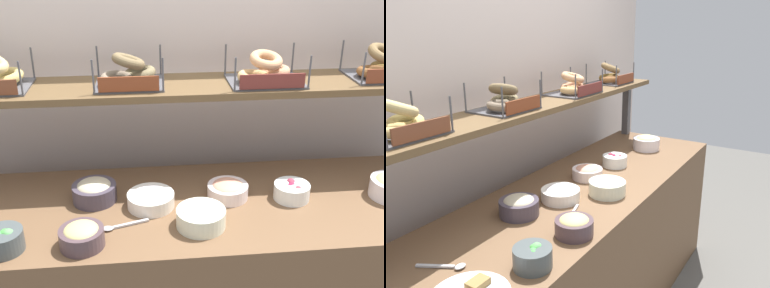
# 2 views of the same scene
# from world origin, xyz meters

# --- Properties ---
(back_wall) EXTENTS (3.49, 0.06, 2.40)m
(back_wall) POSITION_xyz_m (0.00, 0.55, 1.20)
(back_wall) COLOR beige
(back_wall) RESTS_ON ground_plane
(deli_counter) EXTENTS (2.29, 0.70, 0.85)m
(deli_counter) POSITION_xyz_m (0.00, 0.00, 0.42)
(deli_counter) COLOR brown
(deli_counter) RESTS_ON ground_plane
(upper_shelf) EXTENTS (2.25, 0.32, 0.03)m
(upper_shelf) POSITION_xyz_m (0.00, 0.27, 1.26)
(upper_shelf) COLOR brown
(upper_shelf) RESTS_ON shelf_riser_left
(bowl_veggie_mix) EXTENTS (0.14, 0.14, 0.09)m
(bowl_veggie_mix) POSITION_xyz_m (-0.74, -0.24, 0.89)
(bowl_veggie_mix) COLOR #485152
(bowl_veggie_mix) RESTS_ON deli_counter
(bowl_beet_salad) EXTENTS (0.15, 0.15, 0.08)m
(bowl_beet_salad) POSITION_xyz_m (0.36, 0.00, 0.89)
(bowl_beet_salad) COLOR white
(bowl_beet_salad) RESTS_ON deli_counter
(bowl_tuna_salad) EXTENTS (0.18, 0.18, 0.09)m
(bowl_tuna_salad) POSITION_xyz_m (-0.45, 0.07, 0.90)
(bowl_tuna_salad) COLOR #453C49
(bowl_tuna_salad) RESTS_ON deli_counter
(bowl_potato_salad) EXTENTS (0.19, 0.19, 0.09)m
(bowl_potato_salad) POSITION_xyz_m (-0.03, -0.16, 0.89)
(bowl_potato_salad) COLOR silver
(bowl_potato_salad) RESTS_ON deli_counter
(bowl_lox_spread) EXTENTS (0.17, 0.17, 0.07)m
(bowl_lox_spread) POSITION_xyz_m (0.10, 0.04, 0.89)
(bowl_lox_spread) COLOR silver
(bowl_lox_spread) RESTS_ON deli_counter
(bowl_hummus) EXTENTS (0.16, 0.16, 0.09)m
(bowl_hummus) POSITION_xyz_m (-0.47, -0.24, 0.89)
(bowl_hummus) COLOR #4E3B41
(bowl_hummus) RESTS_ON deli_counter
(bowl_cream_cheese) EXTENTS (0.19, 0.19, 0.07)m
(bowl_cream_cheese) POSITION_xyz_m (-0.22, 0.00, 0.89)
(bowl_cream_cheese) COLOR white
(bowl_cream_cheese) RESTS_ON deli_counter
(serving_spoon_near_plate) EXTENTS (0.18, 0.07, 0.01)m
(serving_spoon_near_plate) POSITION_xyz_m (-0.35, -0.14, 0.86)
(serving_spoon_near_plate) COLOR #B7B7BC
(serving_spoon_near_plate) RESTS_ON deli_counter
(bagel_basket_poppy) EXTENTS (0.29, 0.25, 0.14)m
(bagel_basket_poppy) POSITION_xyz_m (-0.29, 0.27, 1.33)
(bagel_basket_poppy) COLOR #4C4C51
(bagel_basket_poppy) RESTS_ON upper_shelf
(bagel_basket_sesame) EXTENTS (0.31, 0.26, 0.14)m
(bagel_basket_sesame) POSITION_xyz_m (0.28, 0.25, 1.32)
(bagel_basket_sesame) COLOR #4C4C51
(bagel_basket_sesame) RESTS_ON upper_shelf
(bagel_basket_cinnamon_raisin) EXTENTS (0.28, 0.26, 0.15)m
(bagel_basket_cinnamon_raisin) POSITION_xyz_m (0.81, 0.27, 1.33)
(bagel_basket_cinnamon_raisin) COLOR #4C4C51
(bagel_basket_cinnamon_raisin) RESTS_ON upper_shelf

